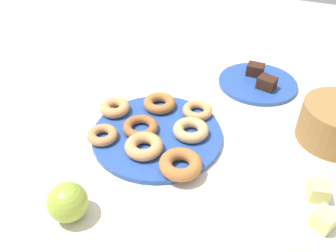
# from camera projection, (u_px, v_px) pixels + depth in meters

# --- Properties ---
(ground_plane) EXTENTS (2.40, 2.40, 0.00)m
(ground_plane) POSITION_uv_depth(u_px,v_px,m) (157.00, 137.00, 0.87)
(ground_plane) COLOR beige
(donut_plate) EXTENTS (0.33, 0.33, 0.01)m
(donut_plate) POSITION_uv_depth(u_px,v_px,m) (157.00, 134.00, 0.86)
(donut_plate) COLOR #284C9E
(donut_plate) RESTS_ON ground_plane
(donut_0) EXTENTS (0.12, 0.12, 0.03)m
(donut_0) POSITION_uv_depth(u_px,v_px,m) (191.00, 130.00, 0.84)
(donut_0) COLOR tan
(donut_0) RESTS_ON donut_plate
(donut_1) EXTENTS (0.11, 0.11, 0.02)m
(donut_1) POSITION_uv_depth(u_px,v_px,m) (140.00, 127.00, 0.86)
(donut_1) COLOR #995B2D
(donut_1) RESTS_ON donut_plate
(donut_2) EXTENTS (0.09, 0.09, 0.03)m
(donut_2) POSITION_uv_depth(u_px,v_px,m) (159.00, 103.00, 0.94)
(donut_2) COLOR #AD6B33
(donut_2) RESTS_ON donut_plate
(donut_3) EXTENTS (0.13, 0.13, 0.03)m
(donut_3) POSITION_uv_depth(u_px,v_px,m) (181.00, 164.00, 0.75)
(donut_3) COLOR #AD6B33
(donut_3) RESTS_ON donut_plate
(donut_4) EXTENTS (0.11, 0.11, 0.02)m
(donut_4) POSITION_uv_depth(u_px,v_px,m) (197.00, 110.00, 0.91)
(donut_4) COLOR tan
(donut_4) RESTS_ON donut_plate
(donut_5) EXTENTS (0.08, 0.08, 0.02)m
(donut_5) POSITION_uv_depth(u_px,v_px,m) (102.00, 135.00, 0.83)
(donut_5) COLOR #C6844C
(donut_5) RESTS_ON donut_plate
(donut_6) EXTENTS (0.12, 0.12, 0.03)m
(donut_6) POSITION_uv_depth(u_px,v_px,m) (145.00, 147.00, 0.80)
(donut_6) COLOR tan
(donut_6) RESTS_ON donut_plate
(donut_7) EXTENTS (0.10, 0.10, 0.03)m
(donut_7) POSITION_uv_depth(u_px,v_px,m) (115.00, 108.00, 0.92)
(donut_7) COLOR tan
(donut_7) RESTS_ON donut_plate
(cake_plate) EXTENTS (0.24, 0.24, 0.01)m
(cake_plate) POSITION_uv_depth(u_px,v_px,m) (257.00, 83.00, 1.06)
(cake_plate) COLOR #284C9E
(cake_plate) RESTS_ON ground_plane
(brownie_near) EXTENTS (0.04, 0.05, 0.04)m
(brownie_near) POSITION_uv_depth(u_px,v_px,m) (255.00, 70.00, 1.07)
(brownie_near) COLOR #381E14
(brownie_near) RESTS_ON cake_plate
(brownie_far) EXTENTS (0.05, 0.06, 0.04)m
(brownie_far) POSITION_uv_depth(u_px,v_px,m) (267.00, 83.00, 1.01)
(brownie_far) COLOR #381E14
(brownie_far) RESTS_ON cake_plate
(fruit_bowl) EXTENTS (0.18, 0.18, 0.04)m
(fruit_bowl) POSITION_uv_depth(u_px,v_px,m) (311.00, 217.00, 0.65)
(fruit_bowl) COLOR silver
(fruit_bowl) RESTS_ON ground_plane
(melon_chunk_left) EXTENTS (0.04, 0.04, 0.04)m
(melon_chunk_left) POSITION_uv_depth(u_px,v_px,m) (318.00, 191.00, 0.65)
(melon_chunk_left) COLOR #DBD67A
(melon_chunk_left) RESTS_ON fruit_bowl
(melon_chunk_right) EXTENTS (0.05, 0.05, 0.04)m
(melon_chunk_right) POSITION_uv_depth(u_px,v_px,m) (324.00, 220.00, 0.60)
(melon_chunk_right) COLOR #DBD67A
(melon_chunk_right) RESTS_ON fruit_bowl
(apple) EXTENTS (0.08, 0.08, 0.08)m
(apple) POSITION_uv_depth(u_px,v_px,m) (68.00, 202.00, 0.66)
(apple) COLOR #93AD38
(apple) RESTS_ON ground_plane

